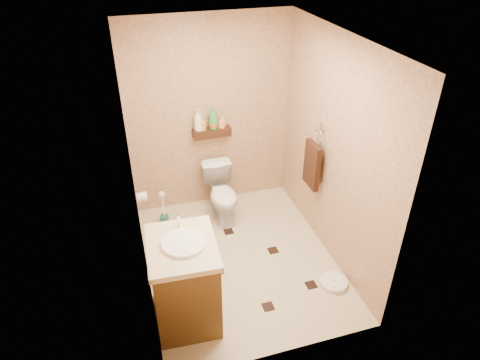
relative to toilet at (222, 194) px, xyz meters
name	(u,v)px	position (x,y,z in m)	size (l,w,h in m)	color
ground	(240,259)	(-0.03, -0.83, -0.33)	(2.50, 2.50, 0.00)	beige
wall_back	(210,116)	(-0.03, 0.42, 0.87)	(2.00, 0.04, 2.40)	tan
wall_front	(289,248)	(-0.03, -2.08, 0.87)	(2.00, 0.04, 2.40)	tan
wall_left	(134,182)	(-1.03, -0.83, 0.87)	(0.04, 2.50, 2.40)	tan
wall_right	(333,152)	(0.97, -0.83, 0.87)	(0.04, 2.50, 2.40)	tan
ceiling	(239,39)	(-0.03, -0.83, 2.07)	(2.00, 2.50, 0.02)	white
wall_shelf	(212,133)	(-0.03, 0.34, 0.69)	(0.46, 0.14, 0.10)	#3B2210
floor_accents	(245,262)	(0.01, -0.90, -0.33)	(1.28, 1.37, 0.01)	black
toilet	(222,194)	(0.00, 0.00, 0.00)	(0.37, 0.65, 0.67)	white
vanity	(185,281)	(-0.73, -1.44, 0.12)	(0.64, 0.75, 1.02)	brown
bathroom_scale	(334,283)	(0.79, -1.49, -0.31)	(0.32, 0.32, 0.06)	white
toilet_brush	(164,213)	(-0.73, 0.05, -0.17)	(0.11, 0.11, 0.47)	#175C52
towel_ring	(313,163)	(0.89, -0.58, 0.61)	(0.12, 0.30, 0.76)	silver
toilet_paper	(142,197)	(-0.97, -0.18, 0.27)	(0.12, 0.11, 0.12)	white
bottle_a	(198,120)	(-0.19, 0.34, 0.87)	(0.10, 0.10, 0.26)	silver
bottle_b	(202,123)	(-0.14, 0.34, 0.82)	(0.08, 0.08, 0.17)	gold
bottle_c	(213,123)	(-0.01, 0.34, 0.81)	(0.11, 0.11, 0.14)	red
bottle_d	(213,118)	(0.00, 0.34, 0.88)	(0.11, 0.11, 0.28)	green
bottle_e	(222,122)	(0.11, 0.34, 0.81)	(0.07, 0.07, 0.15)	#FEA154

